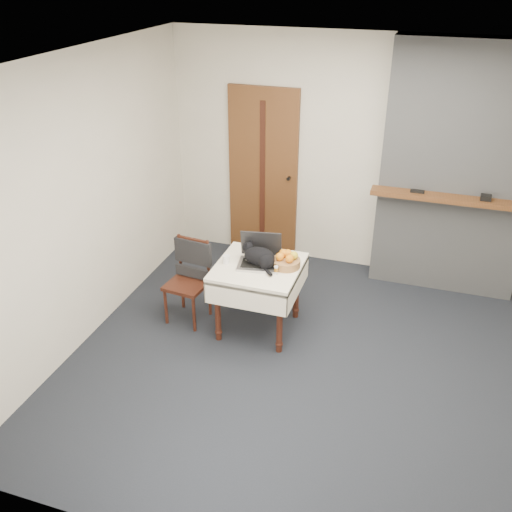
{
  "coord_description": "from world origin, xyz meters",
  "views": [
    {
      "loc": [
        0.69,
        -4.01,
        3.28
      ],
      "look_at": [
        -0.75,
        0.35,
        0.82
      ],
      "focal_mm": 40.0,
      "sensor_mm": 36.0,
      "label": 1
    }
  ],
  "objects_px": {
    "door": "(263,174)",
    "cat": "(260,257)",
    "cream_jar": "(226,259)",
    "laptop": "(260,256)",
    "fruit_basket": "(286,261)",
    "pill_bottle": "(276,270)",
    "chair": "(191,268)",
    "side_table": "(258,276)"
  },
  "relations": [
    {
      "from": "laptop",
      "to": "fruit_basket",
      "type": "bearing_deg",
      "value": -7.16
    },
    {
      "from": "pill_bottle",
      "to": "chair",
      "type": "relative_size",
      "value": 0.09
    },
    {
      "from": "side_table",
      "to": "laptop",
      "type": "height_order",
      "value": "laptop"
    },
    {
      "from": "door",
      "to": "side_table",
      "type": "distance_m",
      "value": 1.69
    },
    {
      "from": "cream_jar",
      "to": "pill_bottle",
      "type": "relative_size",
      "value": 0.99
    },
    {
      "from": "side_table",
      "to": "pill_bottle",
      "type": "relative_size",
      "value": 10.08
    },
    {
      "from": "pill_bottle",
      "to": "fruit_basket",
      "type": "distance_m",
      "value": 0.17
    },
    {
      "from": "side_table",
      "to": "fruit_basket",
      "type": "distance_m",
      "value": 0.31
    },
    {
      "from": "cream_jar",
      "to": "chair",
      "type": "bearing_deg",
      "value": 171.29
    },
    {
      "from": "cream_jar",
      "to": "fruit_basket",
      "type": "xyz_separation_m",
      "value": [
        0.55,
        0.11,
        0.02
      ]
    },
    {
      "from": "side_table",
      "to": "laptop",
      "type": "relative_size",
      "value": 1.8
    },
    {
      "from": "door",
      "to": "side_table",
      "type": "bearing_deg",
      "value": -73.88
    },
    {
      "from": "door",
      "to": "cat",
      "type": "distance_m",
      "value": 1.66
    },
    {
      "from": "pill_bottle",
      "to": "fruit_basket",
      "type": "xyz_separation_m",
      "value": [
        0.05,
        0.16,
        0.02
      ]
    },
    {
      "from": "fruit_basket",
      "to": "chair",
      "type": "relative_size",
      "value": 0.31
    },
    {
      "from": "cream_jar",
      "to": "fruit_basket",
      "type": "height_order",
      "value": "fruit_basket"
    },
    {
      "from": "laptop",
      "to": "cat",
      "type": "distance_m",
      "value": 0.06
    },
    {
      "from": "pill_bottle",
      "to": "fruit_basket",
      "type": "height_order",
      "value": "fruit_basket"
    },
    {
      "from": "pill_bottle",
      "to": "chair",
      "type": "height_order",
      "value": "chair"
    },
    {
      "from": "door",
      "to": "cream_jar",
      "type": "xyz_separation_m",
      "value": [
        0.15,
        -1.63,
        -0.26
      ]
    },
    {
      "from": "cream_jar",
      "to": "chair",
      "type": "relative_size",
      "value": 0.09
    },
    {
      "from": "side_table",
      "to": "laptop",
      "type": "xyz_separation_m",
      "value": [
        -0.0,
        0.05,
        0.18
      ]
    },
    {
      "from": "cream_jar",
      "to": "cat",
      "type": "bearing_deg",
      "value": 8.71
    },
    {
      "from": "side_table",
      "to": "laptop",
      "type": "distance_m",
      "value": 0.19
    },
    {
      "from": "fruit_basket",
      "to": "chair",
      "type": "bearing_deg",
      "value": -176.94
    },
    {
      "from": "laptop",
      "to": "cat",
      "type": "relative_size",
      "value": 1.13
    },
    {
      "from": "cat",
      "to": "chair",
      "type": "height_order",
      "value": "cat"
    },
    {
      "from": "cat",
      "to": "laptop",
      "type": "bearing_deg",
      "value": 134.92
    },
    {
      "from": "door",
      "to": "laptop",
      "type": "relative_size",
      "value": 4.61
    },
    {
      "from": "door",
      "to": "cream_jar",
      "type": "bearing_deg",
      "value": -84.56
    },
    {
      "from": "side_table",
      "to": "cream_jar",
      "type": "distance_m",
      "value": 0.34
    },
    {
      "from": "laptop",
      "to": "chair",
      "type": "height_order",
      "value": "laptop"
    },
    {
      "from": "fruit_basket",
      "to": "cat",
      "type": "bearing_deg",
      "value": -164.73
    },
    {
      "from": "pill_bottle",
      "to": "chair",
      "type": "xyz_separation_m",
      "value": [
        -0.9,
        0.11,
        -0.2
      ]
    },
    {
      "from": "cat",
      "to": "chair",
      "type": "distance_m",
      "value": 0.76
    },
    {
      "from": "fruit_basket",
      "to": "door",
      "type": "bearing_deg",
      "value": 115.03
    },
    {
      "from": "cream_jar",
      "to": "chair",
      "type": "distance_m",
      "value": 0.45
    },
    {
      "from": "cat",
      "to": "fruit_basket",
      "type": "bearing_deg",
      "value": 39.9
    },
    {
      "from": "cream_jar",
      "to": "side_table",
      "type": "bearing_deg",
      "value": 9.12
    },
    {
      "from": "side_table",
      "to": "pill_bottle",
      "type": "height_order",
      "value": "pill_bottle"
    },
    {
      "from": "door",
      "to": "cat",
      "type": "height_order",
      "value": "door"
    },
    {
      "from": "door",
      "to": "laptop",
      "type": "distance_m",
      "value": 1.61
    }
  ]
}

